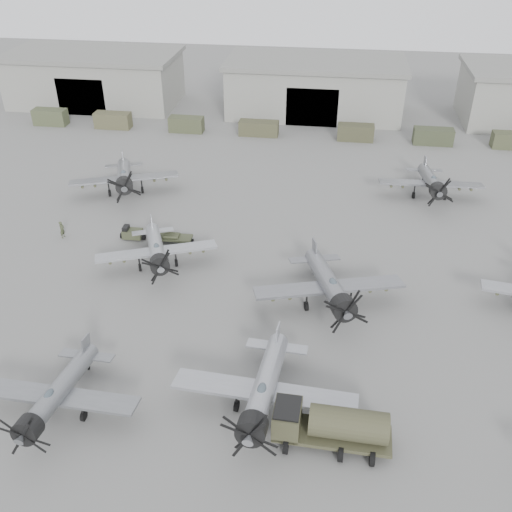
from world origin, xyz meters
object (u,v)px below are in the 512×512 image
(aircraft_near_1, at_px, (263,391))
(aircraft_far_1, at_px, (432,182))
(tug_trailer, at_px, (147,235))
(aircraft_far_0, at_px, (124,177))
(ground_crew, at_px, (62,230))
(fuel_tanker, at_px, (331,424))
(aircraft_mid_1, at_px, (157,250))
(aircraft_mid_2, at_px, (330,286))
(aircraft_near_0, at_px, (55,396))

(aircraft_near_1, xyz_separation_m, aircraft_far_1, (15.53, 36.55, -0.13))
(tug_trailer, bearing_deg, aircraft_far_0, 120.11)
(aircraft_near_1, xyz_separation_m, aircraft_far_0, (-21.27, 32.48, 0.01))
(ground_crew, bearing_deg, tug_trailer, -77.91)
(aircraft_far_0, xyz_separation_m, fuel_tanker, (25.99, -34.17, -0.65))
(tug_trailer, xyz_separation_m, ground_crew, (-9.17, -0.80, 0.40))
(aircraft_mid_1, relative_size, aircraft_far_0, 0.90)
(ground_crew, bearing_deg, fuel_tanker, -121.37)
(aircraft_mid_1, relative_size, tug_trailer, 1.56)
(tug_trailer, bearing_deg, ground_crew, -175.10)
(aircraft_mid_1, relative_size, aircraft_mid_2, 0.87)
(aircraft_far_1, bearing_deg, tug_trailer, -157.92)
(aircraft_mid_2, relative_size, tug_trailer, 1.80)
(aircraft_near_1, height_order, tug_trailer, aircraft_near_1)
(aircraft_mid_1, xyz_separation_m, ground_crew, (-11.90, 4.47, -1.20))
(aircraft_near_1, xyz_separation_m, ground_crew, (-24.59, 21.63, -1.42))
(aircraft_mid_2, bearing_deg, aircraft_far_1, 47.72)
(aircraft_near_1, height_order, ground_crew, aircraft_near_1)
(tug_trailer, bearing_deg, fuel_tanker, -50.19)
(aircraft_mid_1, height_order, aircraft_mid_2, aircraft_mid_2)
(aircraft_near_1, relative_size, aircraft_far_1, 1.06)
(aircraft_far_0, distance_m, fuel_tanker, 42.93)
(aircraft_near_0, relative_size, fuel_tanker, 1.45)
(aircraft_mid_1, distance_m, aircraft_far_0, 17.56)
(aircraft_near_1, bearing_deg, aircraft_mid_2, 75.73)
(aircraft_near_1, height_order, aircraft_mid_1, aircraft_near_1)
(aircraft_mid_1, distance_m, aircraft_far_1, 34.24)
(aircraft_far_0, distance_m, aircraft_far_1, 37.02)
(fuel_tanker, bearing_deg, aircraft_far_0, 129.07)
(aircraft_near_1, relative_size, tug_trailer, 1.76)
(aircraft_near_1, relative_size, aircraft_mid_2, 0.98)
(aircraft_near_1, bearing_deg, aircraft_far_0, 126.66)
(aircraft_far_1, bearing_deg, ground_crew, -162.05)
(tug_trailer, distance_m, ground_crew, 9.21)
(aircraft_mid_1, bearing_deg, aircraft_near_0, -116.36)
(aircraft_far_0, relative_size, aircraft_far_1, 1.06)
(ground_crew, bearing_deg, aircraft_far_0, -9.89)
(aircraft_far_1, distance_m, ground_crew, 42.82)
(aircraft_near_0, bearing_deg, aircraft_mid_1, 87.21)
(aircraft_near_0, relative_size, aircraft_far_0, 0.89)
(aircraft_near_1, xyz_separation_m, fuel_tanker, (4.72, -1.68, -0.64))
(aircraft_far_1, bearing_deg, fuel_tanker, -108.24)
(aircraft_mid_2, bearing_deg, fuel_tanker, -104.39)
(aircraft_mid_2, bearing_deg, aircraft_far_0, 126.24)
(aircraft_far_1, height_order, tug_trailer, aircraft_far_1)
(fuel_tanker, distance_m, ground_crew, 37.46)
(aircraft_far_1, bearing_deg, aircraft_far_0, -176.15)
(aircraft_mid_1, height_order, aircraft_far_1, aircraft_far_1)
(aircraft_near_0, height_order, aircraft_near_1, aircraft_near_1)
(aircraft_near_0, xyz_separation_m, aircraft_mid_2, (18.41, 15.31, 0.33))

